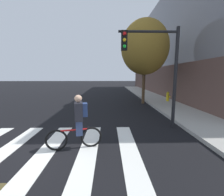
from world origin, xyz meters
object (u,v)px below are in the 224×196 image
cyclist (78,122)px  street_tree_near (145,47)px  fire_hydrant (168,96)px  traffic_light_near (156,61)px

cyclist → street_tree_near: (3.77, 7.66, 3.59)m
cyclist → fire_hydrant: 9.83m
fire_hydrant → street_tree_near: (-2.11, -0.22, 3.90)m
cyclist → fire_hydrant: cyclist is taller
cyclist → fire_hydrant: (5.88, 7.88, -0.31)m
fire_hydrant → street_tree_near: street_tree_near is taller
traffic_light_near → fire_hydrant: 7.14m
street_tree_near → traffic_light_near: bearing=-98.4°
cyclist → traffic_light_near: traffic_light_near is taller
cyclist → traffic_light_near: bearing=32.0°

